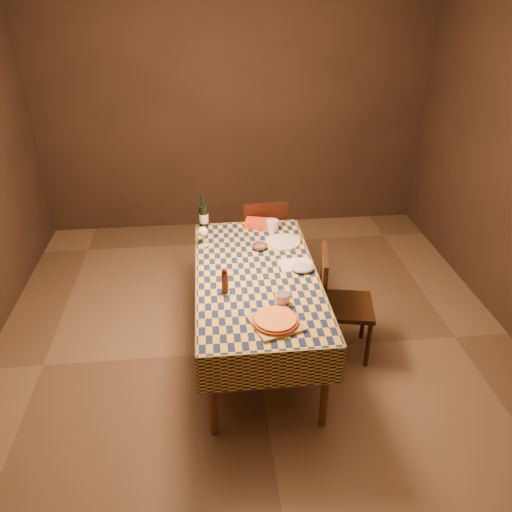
% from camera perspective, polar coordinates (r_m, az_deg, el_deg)
% --- Properties ---
extents(room, '(5.00, 5.10, 2.70)m').
position_cam_1_polar(room, '(3.58, 0.08, 5.86)').
color(room, brown).
rests_on(room, ground).
extents(dining_table, '(0.94, 1.84, 0.77)m').
position_cam_1_polar(dining_table, '(3.89, 0.08, -3.00)').
color(dining_table, brown).
rests_on(dining_table, ground).
extents(cutting_board, '(0.38, 0.38, 0.02)m').
position_cam_1_polar(cutting_board, '(3.33, 2.24, -7.63)').
color(cutting_board, '#AD8351').
rests_on(cutting_board, dining_table).
extents(pizza, '(0.33, 0.33, 0.03)m').
position_cam_1_polar(pizza, '(3.31, 2.24, -7.30)').
color(pizza, '#9D3F1A').
rests_on(pizza, cutting_board).
extents(pepper_mill, '(0.06, 0.06, 0.20)m').
position_cam_1_polar(pepper_mill, '(3.59, -3.59, -2.90)').
color(pepper_mill, '#4F1A12').
rests_on(pepper_mill, dining_table).
extents(bowl, '(0.13, 0.13, 0.04)m').
position_cam_1_polar(bowl, '(4.18, 0.42, 1.04)').
color(bowl, '#5D454E').
rests_on(bowl, dining_table).
extents(wine_glass, '(0.09, 0.09, 0.17)m').
position_cam_1_polar(wine_glass, '(4.21, -6.08, 2.69)').
color(wine_glass, white).
rests_on(wine_glass, dining_table).
extents(wine_bottle, '(0.09, 0.09, 0.33)m').
position_cam_1_polar(wine_bottle, '(4.48, -5.99, 4.44)').
color(wine_bottle, black).
rests_on(wine_bottle, dining_table).
extents(deli_tub, '(0.13, 0.13, 0.09)m').
position_cam_1_polar(deli_tub, '(4.49, 1.91, 3.56)').
color(deli_tub, silver).
rests_on(deli_tub, dining_table).
extents(takeout_container, '(0.26, 0.21, 0.06)m').
position_cam_1_polar(takeout_container, '(4.56, 0.20, 3.75)').
color(takeout_container, red).
rests_on(takeout_container, dining_table).
extents(white_plate, '(0.37, 0.37, 0.02)m').
position_cam_1_polar(white_plate, '(4.29, 3.15, 1.61)').
color(white_plate, white).
rests_on(white_plate, dining_table).
extents(tumbler, '(0.14, 0.14, 0.09)m').
position_cam_1_polar(tumbler, '(3.50, 3.05, -4.86)').
color(tumbler, silver).
rests_on(tumbler, dining_table).
extents(flour_patch, '(0.26, 0.21, 0.00)m').
position_cam_1_polar(flour_patch, '(3.98, 4.54, -0.95)').
color(flour_patch, white).
rests_on(flour_patch, dining_table).
extents(flour_bag, '(0.19, 0.16, 0.05)m').
position_cam_1_polar(flour_bag, '(3.89, 5.37, -1.39)').
color(flour_bag, '#A4B6D2').
rests_on(flour_bag, dining_table).
extents(chair_far, '(0.45, 0.45, 0.93)m').
position_cam_1_polar(chair_far, '(4.92, 0.81, 2.22)').
color(chair_far, black).
rests_on(chair_far, ground).
extents(chair_right, '(0.50, 0.49, 0.93)m').
position_cam_1_polar(chair_right, '(4.06, 9.19, -4.81)').
color(chair_right, black).
rests_on(chair_right, ground).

